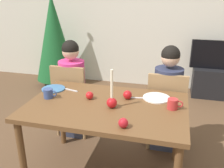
% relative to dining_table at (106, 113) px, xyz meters
% --- Properties ---
extents(back_wall, '(6.40, 0.10, 2.60)m').
position_rel_dining_table_xyz_m(back_wall, '(0.00, 2.60, 0.63)').
color(back_wall, beige).
rests_on(back_wall, ground).
extents(dining_table, '(1.40, 0.90, 0.75)m').
position_rel_dining_table_xyz_m(dining_table, '(0.00, 0.00, 0.00)').
color(dining_table, brown).
rests_on(dining_table, ground).
extents(chair_left, '(0.40, 0.40, 0.90)m').
position_rel_dining_table_xyz_m(chair_left, '(-0.60, 0.61, -0.15)').
color(chair_left, '#99754C').
rests_on(chair_left, ground).
extents(chair_right, '(0.40, 0.40, 0.90)m').
position_rel_dining_table_xyz_m(chair_right, '(0.50, 0.61, -0.15)').
color(chair_right, '#99754C').
rests_on(chair_right, ground).
extents(person_left_child, '(0.30, 0.30, 1.17)m').
position_rel_dining_table_xyz_m(person_left_child, '(-0.60, 0.64, -0.10)').
color(person_left_child, '#33384C').
rests_on(person_left_child, ground).
extents(person_right_child, '(0.30, 0.30, 1.17)m').
position_rel_dining_table_xyz_m(person_right_child, '(0.50, 0.64, -0.10)').
color(person_right_child, '#33384C').
rests_on(person_right_child, ground).
extents(tv_stand, '(0.64, 0.40, 0.48)m').
position_rel_dining_table_xyz_m(tv_stand, '(1.18, 2.30, -0.43)').
color(tv_stand, black).
rests_on(tv_stand, ground).
extents(tv, '(0.79, 0.05, 0.46)m').
position_rel_dining_table_xyz_m(tv, '(1.18, 2.30, 0.04)').
color(tv, black).
rests_on(tv, tv_stand).
extents(christmas_tree, '(0.72, 0.72, 1.72)m').
position_rel_dining_table_xyz_m(christmas_tree, '(-1.56, 2.12, 0.22)').
color(christmas_tree, brown).
rests_on(christmas_tree, ground).
extents(candle_centerpiece, '(0.09, 0.09, 0.34)m').
position_rel_dining_table_xyz_m(candle_centerpiece, '(0.06, -0.04, 0.15)').
color(candle_centerpiece, red).
rests_on(candle_centerpiece, dining_table).
extents(plate_left, '(0.23, 0.23, 0.01)m').
position_rel_dining_table_xyz_m(plate_left, '(-0.62, 0.21, 0.09)').
color(plate_left, teal).
rests_on(plate_left, dining_table).
extents(plate_right, '(0.25, 0.25, 0.01)m').
position_rel_dining_table_xyz_m(plate_right, '(0.42, 0.24, 0.09)').
color(plate_right, white).
rests_on(plate_right, dining_table).
extents(mug_left, '(0.13, 0.09, 0.09)m').
position_rel_dining_table_xyz_m(mug_left, '(-0.56, 0.01, 0.13)').
color(mug_left, '#33477F').
rests_on(mug_left, dining_table).
extents(mug_right, '(0.13, 0.09, 0.09)m').
position_rel_dining_table_xyz_m(mug_right, '(0.57, 0.06, 0.13)').
color(mug_right, '#B72D2D').
rests_on(mug_right, dining_table).
extents(fork_left, '(0.18, 0.06, 0.01)m').
position_rel_dining_table_xyz_m(fork_left, '(-0.44, 0.23, 0.09)').
color(fork_left, silver).
rests_on(fork_left, dining_table).
extents(fork_right, '(0.18, 0.04, 0.01)m').
position_rel_dining_table_xyz_m(fork_right, '(0.24, 0.20, 0.09)').
color(fork_right, silver).
rests_on(fork_right, dining_table).
extents(apple_near_candle, '(0.07, 0.07, 0.07)m').
position_rel_dining_table_xyz_m(apple_near_candle, '(-0.18, 0.08, 0.12)').
color(apple_near_candle, red).
rests_on(apple_near_candle, dining_table).
extents(apple_by_left_plate, '(0.07, 0.07, 0.07)m').
position_rel_dining_table_xyz_m(apple_by_left_plate, '(0.23, -0.34, 0.12)').
color(apple_by_left_plate, '#AF1821').
rests_on(apple_by_left_plate, dining_table).
extents(apple_by_right_mug, '(0.08, 0.08, 0.08)m').
position_rel_dining_table_xyz_m(apple_by_right_mug, '(0.16, 0.17, 0.12)').
color(apple_by_right_mug, '#AD1418').
rests_on(apple_by_right_mug, dining_table).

